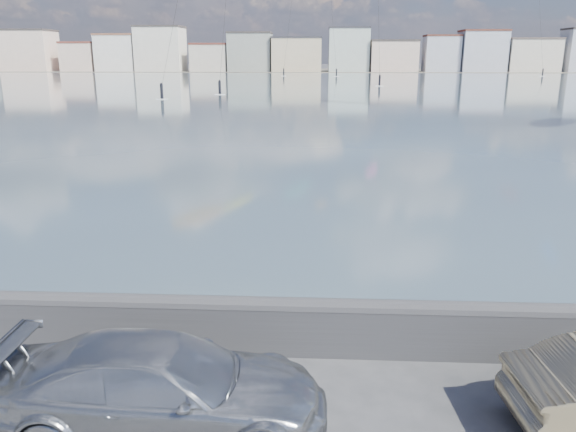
# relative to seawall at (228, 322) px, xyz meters

# --- Properties ---
(bay_water) EXTENTS (500.00, 177.00, 0.00)m
(bay_water) POSITION_rel_seawall_xyz_m (0.00, 88.80, -0.58)
(bay_water) COLOR #32464E
(bay_water) RESTS_ON ground
(far_shore_strip) EXTENTS (500.00, 60.00, 0.00)m
(far_shore_strip) POSITION_rel_seawall_xyz_m (0.00, 197.30, -0.57)
(far_shore_strip) COLOR #4C473D
(far_shore_strip) RESTS_ON ground
(seawall) EXTENTS (400.00, 0.36, 1.08)m
(seawall) POSITION_rel_seawall_xyz_m (0.00, 0.00, 0.00)
(seawall) COLOR #28282B
(seawall) RESTS_ON ground
(far_buildings) EXTENTS (240.79, 13.26, 14.60)m
(far_buildings) POSITION_rel_seawall_xyz_m (1.31, 183.30, 5.44)
(far_buildings) COLOR gray
(far_buildings) RESTS_ON ground
(car_silver) EXTENTS (4.69, 1.97, 1.35)m
(car_silver) POSITION_rel_seawall_xyz_m (-0.58, -2.23, 0.10)
(car_silver) COLOR #A2A5A9
(car_silver) RESTS_ON ground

